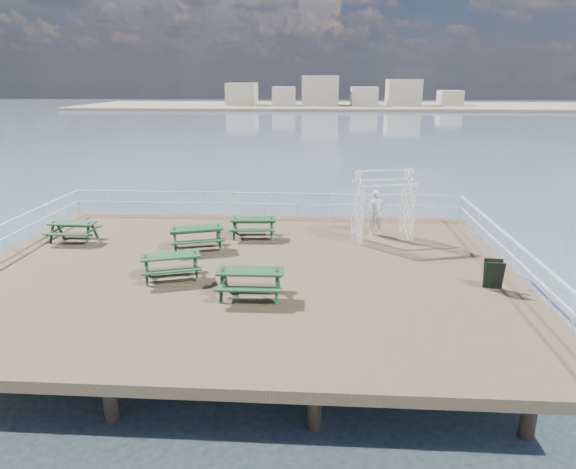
# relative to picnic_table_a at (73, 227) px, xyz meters

# --- Properties ---
(ground) EXTENTS (18.00, 14.00, 0.30)m
(ground) POSITION_rel_picnic_table_a_xyz_m (7.05, -2.57, -0.69)
(ground) COLOR brown
(ground) RESTS_ON ground
(sea_backdrop) EXTENTS (300.00, 300.00, 9.20)m
(sea_backdrop) POSITION_rel_picnic_table_a_xyz_m (19.59, 131.50, -1.04)
(sea_backdrop) COLOR #384D5F
(sea_backdrop) RESTS_ON ground
(railing) EXTENTS (17.77, 13.76, 1.10)m
(railing) POSITION_rel_picnic_table_a_xyz_m (6.98, 0.00, 0.34)
(railing) COLOR silver
(railing) RESTS_ON ground
(picnic_table_a) EXTENTS (1.77, 1.44, 0.84)m
(picnic_table_a) POSITION_rel_picnic_table_a_xyz_m (0.00, 0.00, 0.00)
(picnic_table_a) COLOR #163E22
(picnic_table_a) RESTS_ON ground
(picnic_table_b) EXTENTS (2.30, 2.06, 0.94)m
(picnic_table_b) POSITION_rel_picnic_table_a_xyz_m (5.05, -0.67, 0.06)
(picnic_table_b) COLOR #163E22
(picnic_table_b) RESTS_ON ground
(picnic_table_c) EXTENTS (1.86, 1.54, 0.86)m
(picnic_table_c) POSITION_rel_picnic_table_a_xyz_m (6.94, 0.98, 0.01)
(picnic_table_c) COLOR #163E22
(picnic_table_c) RESTS_ON ground
(picnic_table_d) EXTENTS (2.17, 1.95, 0.88)m
(picnic_table_d) POSITION_rel_picnic_table_a_xyz_m (4.92, -3.61, 0.03)
(picnic_table_d) COLOR #163E22
(picnic_table_d) RESTS_ON ground
(picnic_table_e) EXTENTS (1.91, 1.55, 0.92)m
(picnic_table_e) POSITION_rel_picnic_table_a_xyz_m (7.62, -4.87, 0.05)
(picnic_table_e) COLOR #163E22
(picnic_table_e) RESTS_ON ground
(trellis_arbor) EXTENTS (2.45, 1.70, 2.78)m
(trellis_arbor) POSITION_rel_picnic_table_a_xyz_m (12.05, 0.93, 0.70)
(trellis_arbor) COLOR silver
(trellis_arbor) RESTS_ON ground
(sandwich_board) EXTENTS (0.59, 0.47, 0.91)m
(sandwich_board) POSITION_rel_picnic_table_a_xyz_m (14.85, -3.82, -0.10)
(sandwich_board) COLOR black
(sandwich_board) RESTS_ON ground
(person) EXTENTS (0.67, 0.44, 1.83)m
(person) POSITION_rel_picnic_table_a_xyz_m (11.86, 1.56, 0.38)
(person) COLOR silver
(person) RESTS_ON ground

